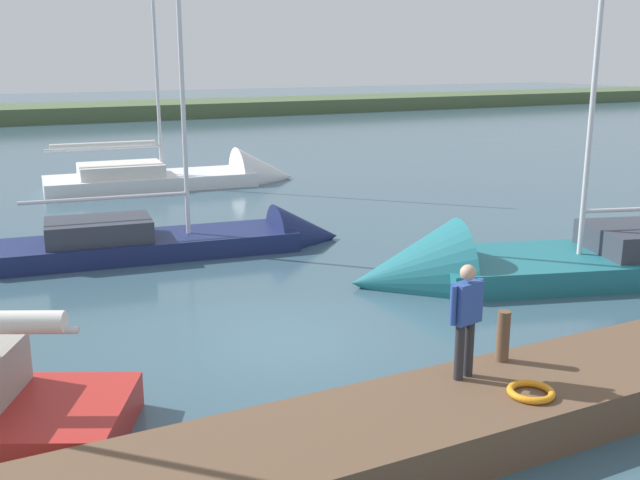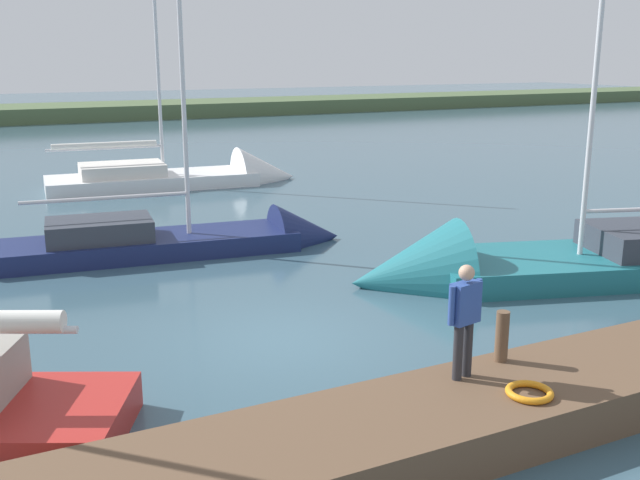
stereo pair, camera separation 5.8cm
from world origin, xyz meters
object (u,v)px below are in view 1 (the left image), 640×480
object	(u,v)px
mooring_post_near	(503,336)
sailboat_mid_channel	(522,272)
sailboat_outer_mooring	(200,180)
person_on_dock	(466,313)
life_ring_buoy	(531,392)
sailboat_far_left	(198,244)

from	to	relation	value
mooring_post_near	sailboat_mid_channel	distance (m)	6.71
sailboat_outer_mooring	person_on_dock	distance (m)	21.60
life_ring_buoy	sailboat_mid_channel	xyz separation A→B (m)	(-5.12, -5.86, -0.51)
life_ring_buoy	person_on_dock	xyz separation A→B (m)	(0.47, -0.90, 0.94)
life_ring_buoy	sailboat_far_left	xyz separation A→B (m)	(0.97, -11.96, -0.51)
sailboat_mid_channel	mooring_post_near	bearing A→B (deg)	62.69
mooring_post_near	person_on_dock	world-z (taller)	person_on_dock
sailboat_far_left	life_ring_buoy	bearing A→B (deg)	-78.04
sailboat_far_left	person_on_dock	bearing A→B (deg)	-80.11
sailboat_far_left	sailboat_mid_channel	world-z (taller)	sailboat_far_left
mooring_post_near	person_on_dock	distance (m)	1.11
life_ring_buoy	sailboat_outer_mooring	distance (m)	22.39
mooring_post_near	sailboat_far_left	world-z (taller)	sailboat_far_left
sailboat_far_left	person_on_dock	distance (m)	11.17
mooring_post_near	sailboat_far_left	size ratio (longest dim) A/B	0.07
life_ring_buoy	sailboat_mid_channel	distance (m)	7.80
sailboat_mid_channel	sailboat_outer_mooring	size ratio (longest dim) A/B	0.92
person_on_dock	sailboat_outer_mooring	bearing A→B (deg)	-18.70
life_ring_buoy	sailboat_outer_mooring	size ratio (longest dim) A/B	0.06
sailboat_far_left	person_on_dock	world-z (taller)	sailboat_far_left
life_ring_buoy	sailboat_far_left	size ratio (longest dim) A/B	0.06
sailboat_mid_channel	sailboat_outer_mooring	bearing A→B (deg)	-63.33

